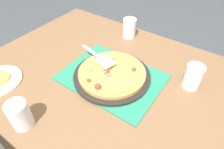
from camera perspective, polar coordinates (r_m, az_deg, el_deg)
The scene contains 9 objects.
ground_plane at distance 1.58m, azimuth 0.00°, elevation -21.01°, with size 8.00×8.00×0.00m, color #3D4247.
dining_table at distance 1.04m, azimuth 0.00°, elevation -5.22°, with size 1.40×1.00×0.75m.
placemat at distance 0.96m, azimuth 0.00°, elevation -0.74°, with size 0.48×0.36×0.01m, color #237F5B.
pizza_pan at distance 0.96m, azimuth 0.00°, elevation -0.31°, with size 0.38×0.38×0.01m, color black.
pizza at distance 0.94m, azimuth -0.09°, elevation 0.58°, with size 0.33×0.33×0.05m.
cup_near at distance 0.96m, azimuth 22.73°, elevation -0.59°, with size 0.08×0.08×0.12m, color white.
cup_far at distance 1.25m, azimuth 5.13°, elevation 13.45°, with size 0.08×0.08×0.12m, color white.
cup_corner at distance 0.82m, azimuth -25.50°, elevation -10.68°, with size 0.08×0.08×0.12m, color white.
pizza_server at distance 0.98m, azimuth -3.80°, elevation 5.08°, with size 0.23×0.10×0.01m.
Camera 1 is at (0.40, -0.57, 1.42)m, focal length 31.06 mm.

